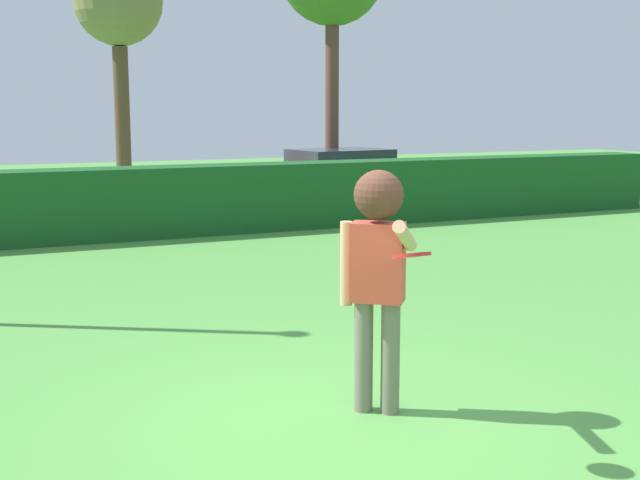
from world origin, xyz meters
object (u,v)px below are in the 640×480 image
(bare_elm_tree, at_px, (118,7))
(frisbee, at_px, (412,255))
(parked_car_red, at_px, (340,173))
(person, at_px, (378,257))

(bare_elm_tree, bearing_deg, frisbee, -96.33)
(parked_car_red, bearing_deg, frisbee, -114.50)
(frisbee, bearing_deg, person, 74.65)
(person, xyz_separation_m, bare_elm_tree, (1.74, 16.93, 3.58))
(parked_car_red, relative_size, bare_elm_tree, 0.73)
(frisbee, relative_size, parked_car_red, 0.06)
(frisbee, xyz_separation_m, bare_elm_tree, (1.98, 17.80, 3.41))
(person, height_order, bare_elm_tree, bare_elm_tree)
(person, distance_m, frisbee, 0.92)
(person, bearing_deg, frisbee, -105.35)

